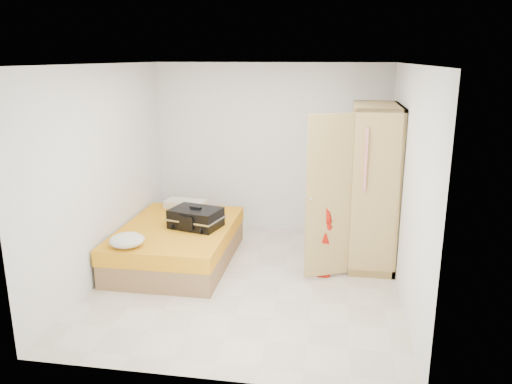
% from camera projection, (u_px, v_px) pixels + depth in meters
% --- Properties ---
extents(room, '(4.00, 4.02, 2.60)m').
position_uv_depth(room, '(249.00, 178.00, 5.85)').
color(room, beige).
rests_on(room, ground).
extents(bed, '(1.42, 2.02, 0.50)m').
position_uv_depth(bed, '(178.00, 244.00, 6.70)').
color(bed, olive).
rests_on(bed, ground).
extents(wardrobe, '(1.12, 1.43, 2.10)m').
position_uv_depth(wardrobe, '(370.00, 190.00, 6.51)').
color(wardrobe, tan).
rests_on(wardrobe, ground).
extents(person, '(0.39, 0.57, 1.53)m').
position_uv_depth(person, '(325.00, 215.00, 6.23)').
color(person, red).
rests_on(person, ground).
extents(suitcase, '(0.74, 0.62, 0.28)m').
position_uv_depth(suitcase, '(196.00, 218.00, 6.57)').
color(suitcase, black).
rests_on(suitcase, bed).
extents(round_cushion, '(0.41, 0.41, 0.16)m').
position_uv_depth(round_cushion, '(127.00, 240.00, 5.91)').
color(round_cushion, beige).
rests_on(round_cushion, bed).
extents(pillow, '(0.63, 0.37, 0.11)m').
position_uv_depth(pillow, '(186.00, 204.00, 7.45)').
color(pillow, beige).
rests_on(pillow, bed).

